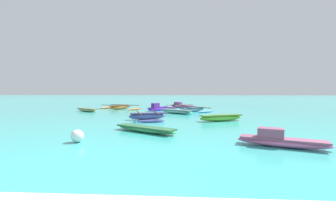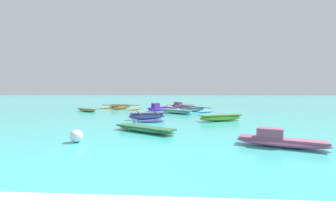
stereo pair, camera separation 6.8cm
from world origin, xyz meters
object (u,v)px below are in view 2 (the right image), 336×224
object	(u,v)px
moored_boat_3	(279,140)
moored_boat_5	(145,129)
moored_boat_0	(177,111)
mooring_buoy_1	(76,136)
moored_boat_7	(147,116)
moored_boat_9	(221,118)
moored_boat_1	(87,110)
moored_boat_6	(193,109)
moored_boat_8	(120,107)
moored_boat_4	(158,108)
moored_boat_2	(180,106)

from	to	relation	value
moored_boat_3	moored_boat_5	bearing A→B (deg)	175.87
moored_boat_0	mooring_buoy_1	bearing A→B (deg)	-70.76
moored_boat_3	moored_boat_5	world-z (taller)	moored_boat_3
moored_boat_7	mooring_buoy_1	distance (m)	7.67
moored_boat_5	moored_boat_9	distance (m)	6.45
moored_boat_7	moored_boat_1	bearing A→B (deg)	122.53
moored_boat_1	moored_boat_3	world-z (taller)	moored_boat_3
moored_boat_0	moored_boat_1	distance (m)	9.35
moored_boat_6	moored_boat_9	xyz separation A→B (m)	(1.59, -7.46, 0.03)
moored_boat_3	moored_boat_8	bearing A→B (deg)	144.26
moored_boat_8	mooring_buoy_1	size ratio (longest dim) A/B	9.90
moored_boat_1	moored_boat_4	size ratio (longest dim) A/B	0.94
moored_boat_3	moored_boat_5	size ratio (longest dim) A/B	0.91
moored_boat_0	moored_boat_5	world-z (taller)	moored_boat_0
moored_boat_2	moored_boat_7	world-z (taller)	moored_boat_2
moored_boat_5	moored_boat_8	size ratio (longest dim) A/B	0.69
moored_boat_1	moored_boat_7	size ratio (longest dim) A/B	0.74
moored_boat_5	moored_boat_9	xyz separation A→B (m)	(4.57, 4.54, 0.08)
moored_boat_5	moored_boat_6	xyz separation A→B (m)	(2.98, 12.00, 0.05)
moored_boat_8	moored_boat_9	world-z (taller)	moored_boat_8
moored_boat_9	moored_boat_0	bearing A→B (deg)	100.09
moored_boat_0	moored_boat_1	size ratio (longest dim) A/B	1.12
moored_boat_2	mooring_buoy_1	bearing A→B (deg)	-62.28
moored_boat_0	moored_boat_7	size ratio (longest dim) A/B	0.83
moored_boat_6	moored_boat_7	bearing A→B (deg)	-156.02
moored_boat_1	moored_boat_2	bearing A→B (deg)	68.23
moored_boat_8	moored_boat_3	bearing A→B (deg)	-121.29
moored_boat_8	moored_boat_9	distance (m)	13.85
moored_boat_3	moored_boat_5	xyz separation A→B (m)	(-5.49, 2.70, -0.08)
moored_boat_8	moored_boat_0	bearing A→B (deg)	-98.58
moored_boat_0	moored_boat_9	size ratio (longest dim) A/B	0.99
moored_boat_0	moored_boat_1	xyz separation A→B (m)	(-9.21, 1.56, -0.02)
moored_boat_7	mooring_buoy_1	world-z (taller)	moored_boat_7
moored_boat_9	mooring_buoy_1	distance (m)	9.85
moored_boat_4	moored_boat_7	xyz separation A→B (m)	(0.05, -7.51, -0.03)
moored_boat_2	moored_boat_5	world-z (taller)	moored_boat_2
moored_boat_7	moored_boat_8	size ratio (longest dim) A/B	0.76
moored_boat_9	moored_boat_3	bearing A→B (deg)	-104.47
moored_boat_3	moored_boat_4	size ratio (longest dim) A/B	1.04
moored_boat_2	moored_boat_4	xyz separation A→B (m)	(-2.34, -5.00, 0.06)
moored_boat_2	moored_boat_3	xyz separation A→B (m)	(3.86, -20.26, 0.01)
moored_boat_6	mooring_buoy_1	size ratio (longest dim) A/B	8.43
moored_boat_0	moored_boat_3	bearing A→B (deg)	-35.10
moored_boat_1	moored_boat_5	world-z (taller)	moored_boat_1
moored_boat_5	mooring_buoy_1	distance (m)	3.41
mooring_buoy_1	moored_boat_5	bearing A→B (deg)	45.65
moored_boat_6	moored_boat_7	distance (m)	7.86
moored_boat_5	moored_boat_9	bearing A→B (deg)	77.15
moored_boat_6	moored_boat_5	bearing A→B (deg)	-142.36
moored_boat_5	moored_boat_8	xyz separation A→B (m)	(-5.24, 14.32, 0.07)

